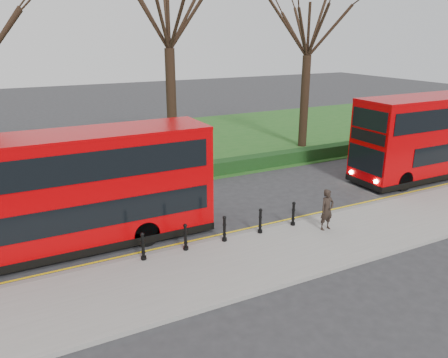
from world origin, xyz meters
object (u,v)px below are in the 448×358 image
bollard_row (224,229)px  bus_rear (442,135)px  bus_lead (63,194)px  pedestrian (327,210)px

bollard_row → bus_rear: 15.52m
bus_lead → pedestrian: 10.30m
bus_rear → pedestrian: bearing=-163.3°
bus_lead → pedestrian: bearing=-19.2°
bus_rear → pedestrian: (-11.04, -3.32, -1.31)m
bus_lead → bus_rear: (20.70, -0.04, 0.09)m
bollard_row → bus_lead: 6.16m
bollard_row → bus_rear: bus_rear is taller
bollard_row → pedestrian: pedestrian is taller
pedestrian → bus_lead: bearing=157.7°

